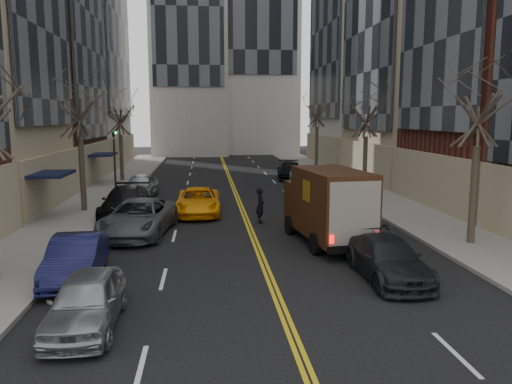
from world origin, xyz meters
TOP-DOWN VIEW (x-y plane):
  - sidewalk_left at (-9.00, 27.00)m, footprint 4.00×66.00m
  - sidewalk_right at (9.00, 27.00)m, footprint 4.00×66.00m
  - tree_lf_mid at (-8.80, 20.00)m, footprint 3.20×3.20m
  - tree_lf_far at (-8.80, 33.00)m, footprint 3.20×3.20m
  - tree_rt_near at (8.80, 11.00)m, footprint 3.20×3.20m
  - tree_rt_mid at (8.80, 25.00)m, footprint 3.20×3.20m
  - tree_rt_far at (8.80, 40.00)m, footprint 3.20×3.20m
  - traffic_signal at (-7.39, 22.00)m, footprint 0.29×0.26m
  - ups_truck at (2.99, 11.99)m, footprint 2.90×5.99m
  - observer_sedan at (3.87, 7.29)m, footprint 1.89×4.61m
  - taxi at (-2.50, 18.87)m, footprint 2.43×5.16m
  - pedestrian at (0.64, 16.33)m, footprint 0.47×0.68m
  - parked_lf_a at (-5.10, 4.31)m, footprint 1.70×4.10m
  - parked_lf_b at (-6.30, 8.16)m, footprint 1.80×4.49m
  - parked_lf_c at (-5.10, 14.32)m, footprint 3.36×6.01m
  - parked_lf_d at (-6.30, 18.52)m, footprint 2.32×5.51m
  - parked_lf_e at (-6.30, 24.80)m, footprint 2.20×4.74m
  - parked_rt_a at (5.10, 24.79)m, footprint 1.87×5.03m
  - parked_rt_b at (5.53, 28.04)m, footprint 2.80×5.46m
  - parked_rt_c at (5.10, 33.64)m, footprint 2.67×5.33m

SIDE VIEW (x-z plane):
  - sidewalk_left at x=-9.00m, z-range 0.00..0.15m
  - sidewalk_right at x=9.00m, z-range 0.00..0.15m
  - observer_sedan at x=3.87m, z-range 0.00..1.34m
  - parked_lf_a at x=-5.10m, z-range 0.00..1.39m
  - taxi at x=-2.50m, z-range 0.00..1.43m
  - parked_lf_b at x=-6.30m, z-range 0.00..1.45m
  - parked_rt_b at x=5.53m, z-range 0.00..1.47m
  - parked_rt_c at x=5.10m, z-range 0.00..1.49m
  - parked_lf_e at x=-6.30m, z-range 0.00..1.57m
  - parked_lf_c at x=-5.10m, z-range 0.00..1.59m
  - parked_lf_d at x=-6.30m, z-range 0.00..1.59m
  - parked_rt_a at x=5.10m, z-range 0.00..1.64m
  - pedestrian at x=0.64m, z-range 0.00..1.78m
  - ups_truck at x=2.99m, z-range 0.01..3.17m
  - traffic_signal at x=-7.39m, z-range 0.47..5.17m
  - tree_lf_far at x=-8.80m, z-range 1.97..10.08m
  - tree_rt_mid at x=8.80m, z-range 2.01..10.33m
  - tree_rt_near at x=8.80m, z-range 2.10..10.81m
  - tree_lf_mid at x=-8.80m, z-range 2.14..11.05m
  - tree_rt_far at x=8.80m, z-range 2.19..11.29m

